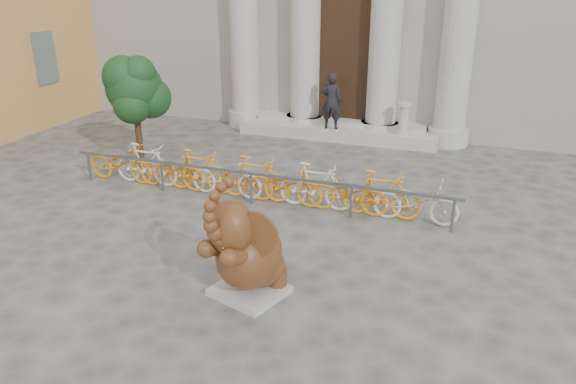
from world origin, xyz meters
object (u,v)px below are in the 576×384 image
(elephant_statue, at_px, (247,252))
(bike_rack, at_px, (255,178))
(tree, at_px, (135,89))
(pedestrian, at_px, (331,101))

(elephant_statue, distance_m, bike_rack, 3.94)
(tree, bearing_deg, bike_rack, -18.86)
(bike_rack, distance_m, pedestrian, 5.10)
(bike_rack, xyz_separation_m, tree, (-3.82, 1.30, 1.47))
(bike_rack, bearing_deg, pedestrian, 86.69)
(elephant_statue, bearing_deg, pedestrian, 115.40)
(tree, height_order, pedestrian, tree)
(bike_rack, bearing_deg, elephant_statue, -68.89)
(elephant_statue, height_order, pedestrian, elephant_statue)
(bike_rack, height_order, pedestrian, pedestrian)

